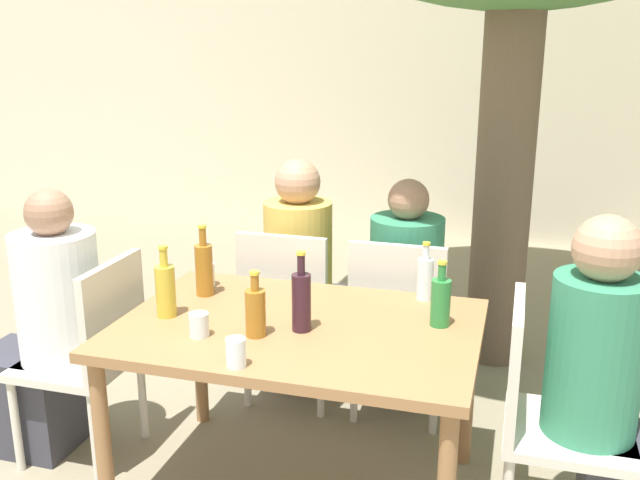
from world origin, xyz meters
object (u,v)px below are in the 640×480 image
(water_bottle_3, at_px, (425,277))
(drinking_glass_1, at_px, (236,353))
(person_seated_0, at_px, (45,338))
(patio_chair_0, at_px, (93,349))
(person_seated_3, at_px, (408,301))
(patio_chair_1, at_px, (544,410))
(wine_bottle_0, at_px, (301,300))
(drinking_glass_0, at_px, (199,325))
(person_seated_1, at_px, (616,409))
(amber_bottle_2, at_px, (204,268))
(drinking_glass_2, at_px, (205,275))
(patio_chair_2, at_px, (289,306))
(oil_cruet_4, at_px, (166,289))
(green_bottle_1, at_px, (441,301))
(amber_bottle_5, at_px, (255,311))
(dining_table_front, at_px, (298,343))
(person_seated_2, at_px, (304,284))
(patio_chair_3, at_px, (399,318))

(water_bottle_3, distance_m, drinking_glass_1, 0.95)
(person_seated_0, bearing_deg, patio_chair_0, 90.00)
(person_seated_3, distance_m, water_bottle_3, 0.64)
(patio_chair_1, xyz_separation_m, wine_bottle_0, (-0.88, -0.05, 0.34))
(patio_chair_0, relative_size, drinking_glass_0, 10.25)
(person_seated_1, xyz_separation_m, drinking_glass_0, (-1.46, -0.21, 0.22))
(wine_bottle_0, bearing_deg, amber_bottle_2, 153.99)
(water_bottle_3, xyz_separation_m, drinking_glass_2, (-0.94, -0.11, -0.04))
(person_seated_1, relative_size, person_seated_3, 1.07)
(drinking_glass_2, bearing_deg, drinking_glass_0, -67.41)
(person_seated_1, bearing_deg, water_bottle_3, 61.07)
(person_seated_3, bearing_deg, patio_chair_2, 23.52)
(amber_bottle_2, bearing_deg, oil_cruet_4, -99.21)
(patio_chair_2, bearing_deg, green_bottle_1, 144.56)
(water_bottle_3, distance_m, drinking_glass_2, 0.95)
(drinking_glass_0, bearing_deg, amber_bottle_5, 17.38)
(wine_bottle_0, distance_m, drinking_glass_1, 0.37)
(dining_table_front, relative_size, drinking_glass_2, 13.18)
(wine_bottle_0, xyz_separation_m, amber_bottle_5, (-0.14, -0.09, -0.02))
(amber_bottle_5, height_order, drinking_glass_1, amber_bottle_5)
(person_seated_1, xyz_separation_m, amber_bottle_5, (-1.26, -0.15, 0.28))
(amber_bottle_5, bearing_deg, drinking_glass_2, 132.63)
(person_seated_2, height_order, water_bottle_3, person_seated_2)
(amber_bottle_2, bearing_deg, person_seated_3, 44.78)
(person_seated_1, bearing_deg, amber_bottle_5, 96.62)
(patio_chair_3, height_order, oil_cruet_4, oil_cruet_4)
(patio_chair_1, distance_m, person_seated_0, 2.06)
(dining_table_front, height_order, oil_cruet_4, oil_cruet_4)
(person_seated_3, bearing_deg, wine_bottle_0, 76.27)
(green_bottle_1, bearing_deg, amber_bottle_5, -155.86)
(patio_chair_0, distance_m, drinking_glass_0, 0.69)
(person_seated_2, height_order, drinking_glass_2, person_seated_2)
(person_seated_3, distance_m, green_bottle_1, 0.90)
(patio_chair_0, height_order, wine_bottle_0, wine_bottle_0)
(patio_chair_1, distance_m, patio_chair_2, 1.38)
(amber_bottle_2, height_order, drinking_glass_1, amber_bottle_2)
(person_seated_0, relative_size, wine_bottle_0, 3.91)
(person_seated_2, relative_size, drinking_glass_2, 11.78)
(patio_chair_3, distance_m, person_seated_0, 1.58)
(person_seated_1, xyz_separation_m, water_bottle_3, (-0.73, 0.40, 0.28))
(dining_table_front, bearing_deg, patio_chair_2, 111.29)
(person_seated_0, relative_size, oil_cruet_4, 4.18)
(amber_bottle_5, xyz_separation_m, drinking_glass_0, (-0.20, -0.06, -0.05))
(patio_chair_2, xyz_separation_m, patio_chair_3, (0.55, 0.00, 0.00))
(patio_chair_3, height_order, drinking_glass_1, patio_chair_3)
(water_bottle_3, distance_m, amber_bottle_5, 0.77)
(drinking_glass_1, bearing_deg, green_bottle_1, 41.75)
(amber_bottle_2, height_order, water_bottle_3, amber_bottle_2)
(drinking_glass_0, bearing_deg, person_seated_2, 88.10)
(person_seated_2, height_order, person_seated_3, person_seated_2)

